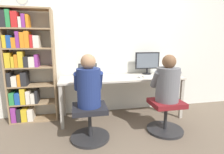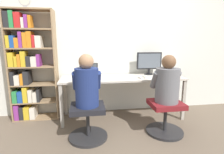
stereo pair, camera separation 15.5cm
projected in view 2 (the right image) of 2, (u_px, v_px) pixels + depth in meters
The scene contains 13 objects.
ground_plane at pixel (126, 124), 2.85m from camera, with size 14.00×14.00×0.00m, color brown.
wall_back at pixel (119, 43), 3.24m from camera, with size 10.00×0.05×2.60m.
desk at pixel (122, 81), 3.01m from camera, with size 2.09×0.60×0.72m.
desktop_monitor at pixel (149, 63), 3.21m from camera, with size 0.47×0.17×0.41m.
laptop at pixel (89, 74), 3.01m from camera, with size 0.32×0.32×0.23m.
keyboard at pixel (155, 77), 2.98m from camera, with size 0.39×0.15×0.03m.
computer_mouse_by_keyboard at pixel (140, 77), 2.91m from camera, with size 0.06×0.10×0.04m.
office_chair_left at pixel (165, 116), 2.55m from camera, with size 0.54×0.54×0.47m.
office_chair_right at pixel (88, 121), 2.40m from camera, with size 0.54×0.54×0.47m.
person_at_monitor at pixel (167, 82), 2.45m from camera, with size 0.40×0.34×0.67m.
person_at_laptop at pixel (87, 84), 2.30m from camera, with size 0.38×0.34×0.69m.
bookshelf at pixel (28, 66), 2.89m from camera, with size 0.75×0.29×1.83m.
desk_clock at pixel (25, 1), 2.64m from camera, with size 0.17×0.03×0.19m.
Camera 2 is at (-0.61, -2.58, 1.32)m, focal length 28.00 mm.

